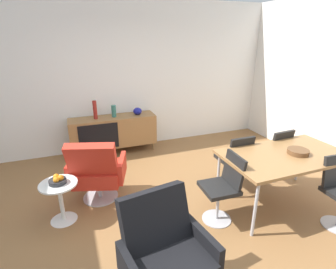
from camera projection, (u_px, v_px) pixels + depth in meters
name	position (u px, v px, depth m)	size (l,w,h in m)	color
ground_plane	(162.00, 223.00, 3.18)	(8.32, 8.32, 0.00)	olive
wall_back	(116.00, 78.00, 4.96)	(6.80, 0.12, 2.80)	white
sideboard	(113.00, 131.00, 4.98)	(1.60, 0.45, 0.72)	olive
vase_cobalt	(114.00, 111.00, 4.85)	(0.09, 0.09, 0.22)	#337266
vase_sculptural_dark	(95.00, 110.00, 4.72)	(0.07, 0.07, 0.34)	maroon
vase_ceramic_small	(137.00, 111.00, 5.02)	(0.17, 0.17, 0.13)	navy
dining_table	(285.00, 157.00, 3.32)	(1.60, 0.90, 0.74)	olive
wooden_bowl_on_table	(298.00, 152.00, 3.30)	(0.26, 0.26, 0.06)	brown
dining_chair_near_window	(224.00, 186.00, 3.10)	(0.44, 0.42, 0.86)	black
dining_chair_back_right	(274.00, 152.00, 4.01)	(0.43, 0.45, 0.86)	black
dining_chair_back_left	(235.00, 159.00, 3.77)	(0.40, 0.43, 0.86)	black
lounge_chair_red	(97.00, 170.00, 3.47)	(0.84, 0.81, 0.95)	red
armchair_black_shell	(165.00, 252.00, 2.15)	(0.79, 0.74, 0.95)	black
side_table_round	(60.00, 198.00, 3.13)	(0.44, 0.44, 0.52)	white
fruit_bowl	(58.00, 180.00, 3.05)	(0.20, 0.20, 0.11)	#262628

